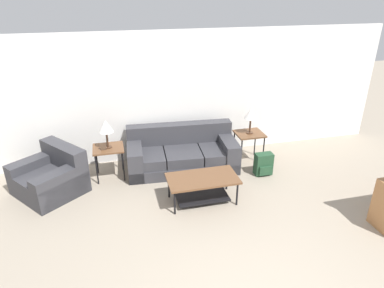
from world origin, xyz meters
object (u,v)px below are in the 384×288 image
Objects in this scene: armchair at (51,177)px; coffee_table at (202,184)px; side_table_right at (249,136)px; couch at (182,154)px; table_lamp_right at (251,114)px; backpack at (264,164)px; side_table_left at (108,151)px; table_lamp_left at (106,127)px.

armchair is 1.22× the size of coffee_table.
couch is at bearing 177.67° from side_table_right.
table_lamp_right is (3.83, 0.27, 0.75)m from armchair.
backpack is (1.46, -0.68, -0.08)m from couch.
side_table_right is 1.16× the size of table_lamp_right.
table_lamp_right is at bearing 75.96° from side_table_right.
table_lamp_left reaches higher than side_table_left.
side_table_right reaches higher than backpack.
table_lamp_right is (2.81, 0.00, 0.00)m from table_lamp_left.
table_lamp_right reaches higher than armchair.
coffee_table is 2.68× the size of backpack.
backpack is at bearing -12.19° from table_lamp_left.
armchair is at bearing -176.01° from side_table_right.
side_table_left is at bearing 14.67° from armchair.
armchair is 2.30× the size of side_table_left.
backpack is (3.89, -0.35, -0.07)m from armchair.
couch reaches higher than side_table_right.
armchair is at bearing -165.33° from side_table_left.
couch is at bearing 177.67° from table_lamp_right.
backpack is at bearing 23.06° from coffee_table.
table_lamp_left is 1.00× the size of table_lamp_right.
armchair reaches higher than side_table_left.
table_lamp_right is (0.00, 0.00, 0.47)m from side_table_right.
couch is 1.43m from side_table_right.
table_lamp_right is at bearing 0.00° from side_table_left.
side_table_left is (-1.48, 1.21, 0.22)m from coffee_table.
couch is 4.09× the size of table_lamp_left.
side_table_right is (1.40, -0.06, 0.27)m from couch.
couch is 1.27m from coffee_table.
armchair is 3.91m from table_lamp_right.
side_table_left reaches higher than coffee_table.
table_lamp_right is at bearing 0.00° from table_lamp_left.
couch is at bearing 155.14° from backpack.
couch is at bearing 2.32° from side_table_left.
backpack is (1.39, 0.59, -0.13)m from coffee_table.
side_table_left and side_table_right have the same top height.
couch is at bearing 2.32° from table_lamp_left.
table_lamp_right reaches higher than backpack.
couch is 3.53× the size of side_table_left.
coffee_table is at bearing -20.73° from armchair.
table_lamp_right reaches higher than couch.
armchair is 2.67× the size of table_lamp_left.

